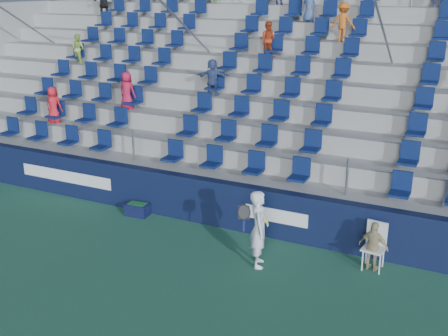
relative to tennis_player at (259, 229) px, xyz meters
The scene contains 7 objects.
ground 2.45m from the tennis_player, 135.36° to the right, with size 70.00×70.00×0.00m, color #296147.
sponsor_wall 2.26m from the tennis_player, 136.60° to the left, with size 24.00×0.32×1.20m.
grandstand 6.95m from the tennis_player, 103.85° to the left, with size 24.00×8.17×6.63m.
tennis_player is the anchor object (origin of this frame).
line_judge_chair 2.55m from the tennis_player, 24.44° to the left, with size 0.51×0.52×1.04m.
line_judge 2.49m from the tennis_player, 21.10° to the left, with size 0.66×0.27×1.12m, color tan.
ball_bin 4.21m from the tennis_player, 164.06° to the left, with size 0.63×0.44×0.34m.
Camera 1 is at (5.87, -8.71, 5.97)m, focal length 45.00 mm.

